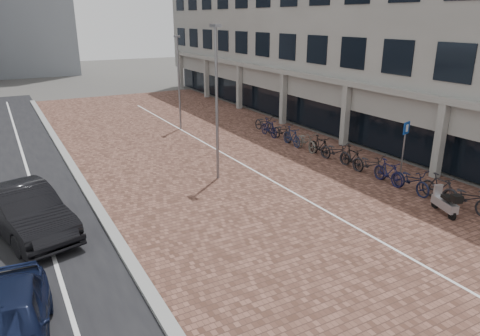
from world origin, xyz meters
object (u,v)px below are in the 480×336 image
object	(u,v)px
car_navy	(8,324)
parking_sign	(405,140)
scooter_front	(445,202)
car_dark	(25,211)

from	to	relation	value
car_navy	parking_sign	world-z (taller)	parking_sign
car_navy	parking_sign	distance (m)	16.25
scooter_front	car_dark	bearing A→B (deg)	176.51
car_navy	scooter_front	size ratio (longest dim) A/B	2.90
car_navy	parking_sign	xyz separation A→B (m)	(15.79, 3.73, 0.99)
scooter_front	parking_sign	size ratio (longest dim) A/B	0.57
car_navy	scooter_front	xyz separation A→B (m)	(14.05, 0.19, -0.21)
scooter_front	car_navy	bearing A→B (deg)	-159.84
car_navy	car_dark	xyz separation A→B (m)	(0.78, 5.79, 0.10)
car_dark	parking_sign	size ratio (longest dim) A/B	1.95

